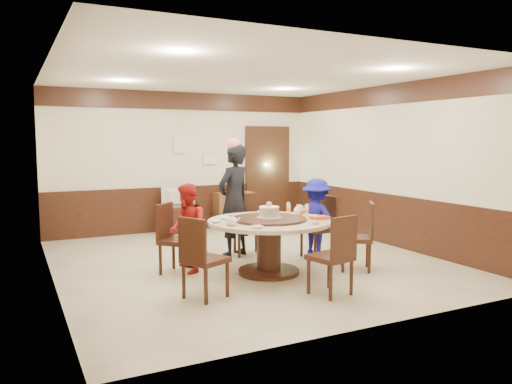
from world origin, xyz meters
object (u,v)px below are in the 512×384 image
banquet_table (269,236)px  tv_stand (180,220)px  person_standing (234,200)px  thermos (233,183)px  birthday_cake (269,212)px  side_cabinet (233,210)px  person_blue (317,219)px  person_red (187,228)px  television (180,197)px  shrimp_platter (320,219)px

banquet_table → tv_stand: 3.55m
person_standing → thermos: (1.03, 2.37, 0.05)m
birthday_cake → side_cabinet: birthday_cake is taller
person_blue → side_cabinet: (-0.02, 3.14, -0.25)m
thermos → person_red: bearing=-124.0°
side_cabinet → thermos: bearing=0.0°
person_red → television: bearing=170.0°
person_standing → shrimp_platter: size_ratio=5.93×
person_standing → television: (-0.15, 2.34, -0.18)m
television → side_cabinet: bearing=172.8°
person_blue → thermos: person_blue is taller
television → banquet_table: bearing=83.6°
television → tv_stand: bearing=171.3°
shrimp_platter → tv_stand: 3.99m
person_red → thermos: (2.03, 3.00, 0.32)m
birthday_cake → side_cabinet: bearing=73.9°
birthday_cake → shrimp_platter: (0.57, -0.39, -0.08)m
tv_stand → thermos: 1.37m
person_red → shrimp_platter: person_red is taller
person_red → shrimp_platter: 1.83m
side_cabinet → thermos: thermos is taller
thermos → birthday_cake: bearing=-106.1°
banquet_table → person_standing: 1.25m
person_standing → person_red: (-0.99, -0.63, -0.26)m
thermos → television: bearing=-178.5°
banquet_table → thermos: bearing=73.7°
shrimp_platter → side_cabinet: bearing=83.5°
person_blue → shrimp_platter: bearing=121.4°
person_standing → thermos: size_ratio=4.68×
person_red → thermos: bearing=151.9°
person_red → tv_stand: person_red is taller
person_standing → tv_stand: size_ratio=2.09×
birthday_cake → television: size_ratio=0.47×
banquet_table → person_red: 1.14m
person_blue → person_standing: bearing=26.3°
thermos → side_cabinet: bearing=180.0°
person_red → birthday_cake: size_ratio=3.65×
person_red → tv_stand: (0.85, 2.97, -0.37)m
person_standing → birthday_cake: (0.01, -1.17, -0.03)m
television → person_red: bearing=65.4°
person_blue → banquet_table: bearing=84.3°
birthday_cake → tv_stand: bearing=92.6°
person_red → side_cabinet: size_ratio=1.56×
person_red → thermos: size_ratio=3.29×
banquet_table → thermos: (1.04, 3.57, 0.41)m
person_red → side_cabinet: bearing=151.9°
birthday_cake → shrimp_platter: birthday_cake is taller
birthday_cake → person_red: bearing=152.0°
birthday_cake → thermos: (1.02, 3.53, 0.08)m
tv_stand → shrimp_platter: bearing=-79.3°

